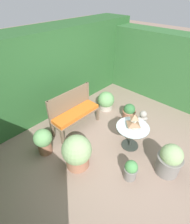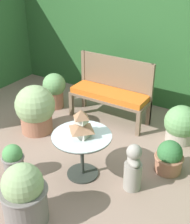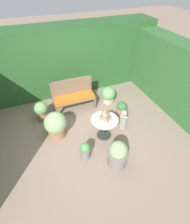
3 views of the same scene
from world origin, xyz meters
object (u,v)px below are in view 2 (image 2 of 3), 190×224
(potted_plant_table_near, at_px, (169,157))
(garden_bench, at_px, (109,96))
(pagoda_birdhouse, at_px, (81,125))
(potted_plant_table_far, at_px, (54,89))
(patio_table, at_px, (82,144))
(garden_bust, at_px, (133,168))
(potted_plant_hedge_corner, at_px, (35,109))
(potted_plant_bench_left, at_px, (24,195))
(potted_plant_path_edge, at_px, (181,125))
(potted_plant_bench_right, at_px, (13,160))

(potted_plant_table_near, bearing_deg, garden_bench, 150.10)
(garden_bench, relative_size, pagoda_birdhouse, 3.86)
(potted_plant_table_far, bearing_deg, patio_table, -41.57)
(garden_bust, relative_size, potted_plant_table_near, 1.40)
(garden_bust, distance_m, potted_plant_hedge_corner, 1.83)
(garden_bust, height_order, potted_plant_hedge_corner, potted_plant_hedge_corner)
(pagoda_birdhouse, bearing_deg, potted_plant_table_far, 138.43)
(pagoda_birdhouse, bearing_deg, potted_plant_bench_left, -94.90)
(pagoda_birdhouse, relative_size, garden_bust, 0.55)
(patio_table, distance_m, potted_plant_path_edge, 1.58)
(garden_bench, distance_m, potted_plant_table_near, 1.48)
(potted_plant_path_edge, bearing_deg, potted_plant_table_near, -81.84)
(garden_bench, relative_size, potted_plant_bench_right, 2.90)
(potted_plant_table_near, xyz_separation_m, potted_plant_path_edge, (-0.11, 0.74, 0.06))
(patio_table, height_order, pagoda_birdhouse, pagoda_birdhouse)
(potted_plant_table_far, xyz_separation_m, potted_plant_hedge_corner, (0.26, -0.77, 0.03))
(potted_plant_bench_left, bearing_deg, potted_plant_path_edge, 69.82)
(patio_table, relative_size, potted_plant_bench_left, 1.03)
(potted_plant_table_far, distance_m, potted_plant_table_near, 2.38)
(potted_plant_hedge_corner, bearing_deg, garden_bust, -12.27)
(potted_plant_bench_left, bearing_deg, patio_table, 85.10)
(potted_plant_table_near, height_order, potted_plant_bench_right, potted_plant_bench_right)
(patio_table, distance_m, potted_plant_table_far, 1.90)
(potted_plant_table_far, xyz_separation_m, potted_plant_bench_right, (0.73, -1.72, -0.11))
(potted_plant_table_far, bearing_deg, garden_bench, 5.47)
(garden_bust, distance_m, potted_plant_bench_right, 1.43)
(garden_bench, relative_size, patio_table, 1.80)
(potted_plant_table_near, bearing_deg, potted_plant_path_edge, 98.16)
(patio_table, relative_size, potted_plant_table_near, 1.67)
(garden_bench, height_order, pagoda_birdhouse, pagoda_birdhouse)
(potted_plant_table_far, height_order, potted_plant_path_edge, potted_plant_table_far)
(garden_bust, xyz_separation_m, potted_plant_hedge_corner, (-1.79, 0.39, 0.08))
(garden_bust, xyz_separation_m, potted_plant_path_edge, (0.14, 1.27, -0.02))
(potted_plant_hedge_corner, bearing_deg, potted_plant_table_near, 3.83)
(potted_plant_table_near, height_order, potted_plant_hedge_corner, potted_plant_hedge_corner)
(potted_plant_bench_right, bearing_deg, potted_plant_table_near, 34.86)
(pagoda_birdhouse, distance_m, potted_plant_path_edge, 1.63)
(garden_bench, bearing_deg, potted_plant_table_far, -174.53)
(patio_table, bearing_deg, pagoda_birdhouse, -45.00)
(potted_plant_bench_right, bearing_deg, potted_plant_table_far, 113.07)
(patio_table, height_order, potted_plant_hedge_corner, potted_plant_hedge_corner)
(potted_plant_path_edge, relative_size, potted_plant_bench_left, 0.79)
(patio_table, relative_size, potted_plant_bench_right, 1.61)
(garden_bench, xyz_separation_m, pagoda_birdhouse, (0.41, -1.36, 0.29))
(garden_bust, relative_size, potted_plant_path_edge, 1.09)
(patio_table, xyz_separation_m, potted_plant_bench_right, (-0.69, -0.46, -0.22))
(garden_bench, bearing_deg, pagoda_birdhouse, -73.36)
(potted_plant_hedge_corner, relative_size, potted_plant_bench_left, 1.07)
(potted_plant_bench_right, bearing_deg, potted_plant_bench_left, -36.18)
(patio_table, xyz_separation_m, garden_bust, (0.62, 0.10, -0.17))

